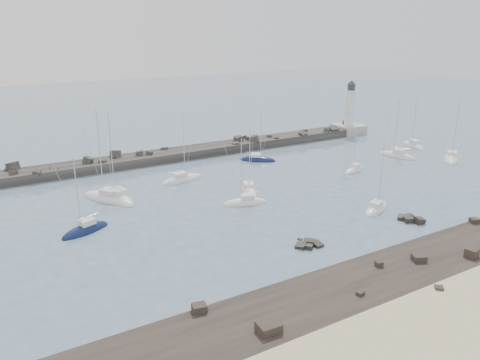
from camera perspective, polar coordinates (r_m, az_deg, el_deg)
name	(u,v)px	position (r m, az deg, el deg)	size (l,w,h in m)	color
ground	(290,214)	(71.47, 6.06, -4.15)	(400.00, 400.00, 0.00)	slate
rock_shelf	(404,278)	(57.12, 19.41, -11.20)	(140.00, 12.16, 1.76)	black
rock_cluster_near	(309,245)	(61.79, 8.46, -7.85)	(3.72, 3.80, 1.43)	black
rock_cluster_far	(410,220)	(72.95, 20.03, -4.60)	(3.25, 3.89, 1.50)	black
breakwater	(152,161)	(99.92, -10.71, 2.35)	(115.00, 7.26, 4.88)	#2C2A27
lighthouse	(349,122)	(127.89, 13.13, 6.94)	(7.00, 7.00, 14.60)	#9D9D98
sailboat_1	(108,199)	(79.86, -15.77, -2.20)	(8.26, 10.37, 16.24)	white
sailboat_2	(86,231)	(68.53, -18.32, -5.89)	(7.55, 4.65, 11.75)	#0F1B41
sailboat_3	(117,198)	(79.69, -14.71, -2.15)	(4.56, 10.25, 15.64)	white
sailboat_4	(182,180)	(86.91, -7.10, 0.02)	(9.00, 4.10, 13.66)	white
sailboat_5	(245,203)	(75.01, 0.61, -2.83)	(7.62, 4.13, 11.66)	white
sailboat_6	(249,191)	(80.56, 1.07, -1.32)	(5.00, 8.08, 12.26)	white
sailboat_7	(377,209)	(75.60, 16.31, -3.43)	(7.53, 4.92, 11.53)	white
sailboat_8	(258,160)	(99.13, 2.16, 2.44)	(7.30, 6.77, 12.07)	#0F1B41
sailboat_9	(354,170)	(94.71, 13.77, 1.15)	(6.81, 3.90, 10.41)	white
sailboat_10	(397,156)	(107.73, 18.58, 2.78)	(5.12, 8.73, 13.35)	white
sailboat_11	(451,159)	(109.52, 24.35, 2.34)	(9.03, 7.75, 14.48)	white
sailboat_12	(413,146)	(117.90, 20.36, 3.87)	(4.69, 8.24, 12.70)	white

